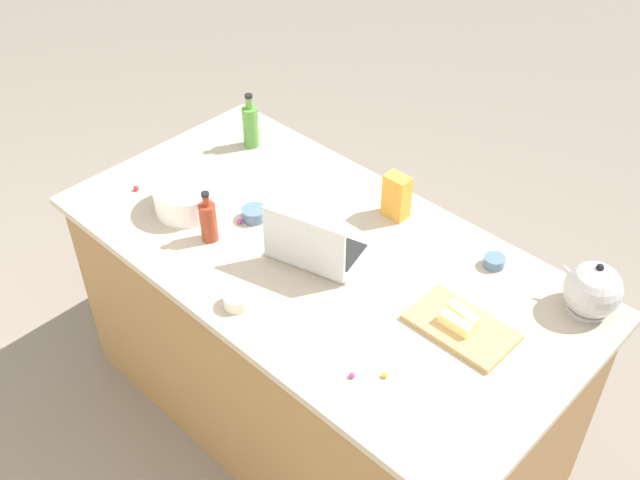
{
  "coord_description": "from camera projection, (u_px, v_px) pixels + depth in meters",
  "views": [
    {
      "loc": [
        -1.34,
        1.39,
        2.58
      ],
      "look_at": [
        0.0,
        0.0,
        0.95
      ],
      "focal_mm": 41.97,
      "sensor_mm": 36.0,
      "label": 1
    }
  ],
  "objects": [
    {
      "name": "bottle_olive",
      "position": [
        251.0,
        125.0,
        3.01
      ],
      "size": [
        0.06,
        0.06,
        0.23
      ],
      "color": "#4C8C38",
      "rests_on": "island_counter"
    },
    {
      "name": "ramekin_wide",
      "position": [
        237.0,
        300.0,
        2.35
      ],
      "size": [
        0.09,
        0.09,
        0.04
      ],
      "primitive_type": "cylinder",
      "color": "beige",
      "rests_on": "island_counter"
    },
    {
      "name": "candy_4",
      "position": [
        240.0,
        221.0,
        2.67
      ],
      "size": [
        0.02,
        0.02,
        0.02
      ],
      "primitive_type": "sphere",
      "color": "#CC3399",
      "rests_on": "island_counter"
    },
    {
      "name": "laptop",
      "position": [
        315.0,
        248.0,
        2.5
      ],
      "size": [
        0.36,
        0.3,
        0.22
      ],
      "color": "#B7B7BC",
      "rests_on": "island_counter"
    },
    {
      "name": "mixing_bowl_large",
      "position": [
        187.0,
        195.0,
        2.71
      ],
      "size": [
        0.25,
        0.25,
        0.11
      ],
      "color": "white",
      "rests_on": "island_counter"
    },
    {
      "name": "butter_stick_left",
      "position": [
        463.0,
        315.0,
        2.28
      ],
      "size": [
        0.11,
        0.05,
        0.04
      ],
      "primitive_type": "cube",
      "rotation": [
        0.0,
        0.0,
        -0.13
      ],
      "color": "#F4E58C",
      "rests_on": "cutting_board"
    },
    {
      "name": "bottle_soy",
      "position": [
        208.0,
        221.0,
        2.56
      ],
      "size": [
        0.06,
        0.06,
        0.2
      ],
      "color": "maroon",
      "rests_on": "island_counter"
    },
    {
      "name": "kettle",
      "position": [
        592.0,
        290.0,
        2.3
      ],
      "size": [
        0.21,
        0.18,
        0.2
      ],
      "color": "#ADADB2",
      "rests_on": "island_counter"
    },
    {
      "name": "cutting_board",
      "position": [
        461.0,
        327.0,
        2.28
      ],
      "size": [
        0.32,
        0.19,
        0.02
      ],
      "primitive_type": "cube",
      "color": "tan",
      "rests_on": "island_counter"
    },
    {
      "name": "candy_3",
      "position": [
        179.0,
        195.0,
        2.79
      ],
      "size": [
        0.02,
        0.02,
        0.02
      ],
      "primitive_type": "sphere",
      "color": "red",
      "rests_on": "island_counter"
    },
    {
      "name": "butter_stick_right",
      "position": [
        456.0,
        323.0,
        2.25
      ],
      "size": [
        0.11,
        0.04,
        0.04
      ],
      "primitive_type": "cube",
      "rotation": [
        0.0,
        0.0,
        -0.0
      ],
      "color": "#F4E58C",
      "rests_on": "cutting_board"
    },
    {
      "name": "candy_1",
      "position": [
        320.0,
        271.0,
        2.47
      ],
      "size": [
        0.02,
        0.02,
        0.02
      ],
      "primitive_type": "sphere",
      "color": "orange",
      "rests_on": "island_counter"
    },
    {
      "name": "candy_2",
      "position": [
        385.0,
        375.0,
        2.13
      ],
      "size": [
        0.02,
        0.02,
        0.02
      ],
      "primitive_type": "sphere",
      "color": "yellow",
      "rests_on": "island_counter"
    },
    {
      "name": "candy_0",
      "position": [
        352.0,
        375.0,
        2.13
      ],
      "size": [
        0.02,
        0.02,
        0.02
      ],
      "primitive_type": "sphere",
      "color": "#CC3399",
      "rests_on": "island_counter"
    },
    {
      "name": "candy_bag",
      "position": [
        396.0,
        196.0,
        2.66
      ],
      "size": [
        0.09,
        0.06,
        0.17
      ],
      "primitive_type": "cube",
      "color": "gold",
      "rests_on": "island_counter"
    },
    {
      "name": "island_counter",
      "position": [
        320.0,
        340.0,
        2.85
      ],
      "size": [
        1.88,
        0.97,
        0.9
      ],
      "color": "olive",
      "rests_on": "ground"
    },
    {
      "name": "ground_plane",
      "position": [
        320.0,
        413.0,
        3.14
      ],
      "size": [
        12.0,
        12.0,
        0.0
      ],
      "primitive_type": "plane",
      "color": "slate"
    },
    {
      "name": "ramekin_medium",
      "position": [
        254.0,
        214.0,
        2.68
      ],
      "size": [
        0.09,
        0.09,
        0.04
      ],
      "primitive_type": "cylinder",
      "color": "slate",
      "rests_on": "island_counter"
    },
    {
      "name": "ramekin_small",
      "position": [
        494.0,
        262.0,
        2.49
      ],
      "size": [
        0.07,
        0.07,
        0.04
      ],
      "primitive_type": "cylinder",
      "color": "slate",
      "rests_on": "island_counter"
    },
    {
      "name": "candy_6",
      "position": [
        136.0,
        188.0,
        2.82
      ],
      "size": [
        0.02,
        0.02,
        0.02
      ],
      "primitive_type": "sphere",
      "color": "red",
      "rests_on": "island_counter"
    }
  ]
}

